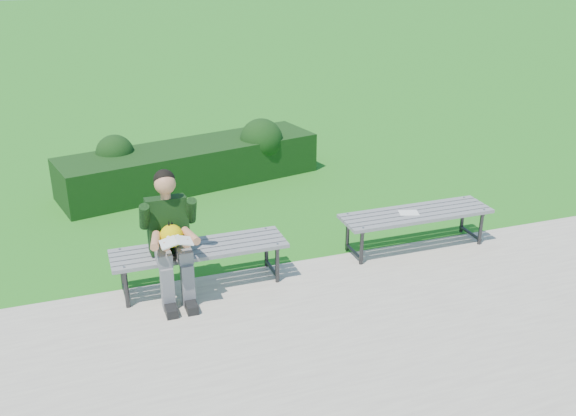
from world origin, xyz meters
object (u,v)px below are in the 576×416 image
Objects in this scene: seated_boy at (170,233)px; paper_sheet at (409,213)px; hedge at (195,162)px; bench_left at (200,252)px; bench_right at (416,216)px.

seated_boy is 5.14× the size of paper_sheet.
paper_sheet is at bearing -58.41° from hedge.
hedge is 2.21× the size of bench_left.
bench_right is 1.37× the size of seated_boy.
hedge is 3.65m from bench_right.
bench_left is (-0.59, -3.14, 0.07)m from hedge.
hedge is at bearing 74.56° from seated_boy.
paper_sheet is at bearing 180.00° from bench_right.
paper_sheet is (1.88, -3.06, 0.13)m from hedge.
seated_boy reaches higher than hedge.
seated_boy is at bearing -105.44° from hedge.
seated_boy reaches higher than bench_right.
bench_left is at bearing 17.33° from seated_boy.
hedge reaches higher than bench_left.
bench_left is 2.48m from paper_sheet.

